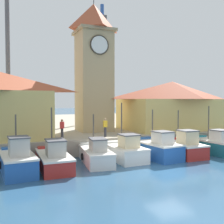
# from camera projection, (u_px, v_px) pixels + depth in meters

# --- Properties ---
(ground_plane) EXTENTS (300.00, 300.00, 0.00)m
(ground_plane) POSITION_uv_depth(u_px,v_px,m) (169.00, 171.00, 16.81)
(ground_plane) COLOR #2D567A
(quay_wharf) EXTENTS (120.00, 40.00, 1.37)m
(quay_wharf) POSITION_uv_depth(u_px,v_px,m) (71.00, 125.00, 41.18)
(quay_wharf) COLOR #A89E89
(quay_wharf) RESTS_ON ground
(fishing_boat_far_left) EXTENTS (2.24, 4.53, 3.66)m
(fishing_boat_far_left) POSITION_uv_depth(u_px,v_px,m) (17.00, 161.00, 16.29)
(fishing_boat_far_left) COLOR #2356A8
(fishing_boat_far_left) RESTS_ON ground
(fishing_boat_left_outer) EXTENTS (2.04, 4.95, 4.08)m
(fishing_boat_left_outer) POSITION_uv_depth(u_px,v_px,m) (54.00, 159.00, 17.38)
(fishing_boat_left_outer) COLOR #AD2823
(fishing_boat_left_outer) RESTS_ON ground
(fishing_boat_left_inner) EXTENTS (2.32, 5.06, 3.53)m
(fishing_boat_left_inner) POSITION_uv_depth(u_px,v_px,m) (95.00, 154.00, 19.05)
(fishing_boat_left_inner) COLOR silver
(fishing_boat_left_inner) RESTS_ON ground
(fishing_boat_mid_left) EXTENTS (2.28, 4.28, 4.38)m
(fishing_boat_mid_left) POSITION_uv_depth(u_px,v_px,m) (125.00, 151.00, 20.01)
(fishing_boat_mid_left) COLOR silver
(fishing_boat_mid_left) RESTS_ON ground
(fishing_boat_center) EXTENTS (2.48, 4.58, 3.83)m
(fishing_boat_center) POSITION_uv_depth(u_px,v_px,m) (157.00, 148.00, 20.65)
(fishing_boat_center) COLOR #2356A8
(fishing_boat_center) RESTS_ON ground
(fishing_boat_mid_right) EXTENTS (2.29, 4.27, 3.76)m
(fishing_boat_mid_right) POSITION_uv_depth(u_px,v_px,m) (182.00, 147.00, 21.48)
(fishing_boat_mid_right) COLOR #AD2823
(fishing_boat_mid_right) RESTS_ON ground
(fishing_boat_right_inner) EXTENTS (2.52, 4.38, 4.09)m
(fishing_boat_right_inner) POSITION_uv_depth(u_px,v_px,m) (213.00, 145.00, 22.70)
(fishing_boat_right_inner) COLOR #196B7F
(fishing_boat_right_inner) RESTS_ON ground
(clock_tower) EXTENTS (3.81, 3.81, 14.85)m
(clock_tower) POSITION_uv_depth(u_px,v_px,m) (94.00, 64.00, 27.40)
(clock_tower) COLOR tan
(clock_tower) RESTS_ON quay_wharf
(warehouse_right) EXTENTS (11.29, 7.37, 5.34)m
(warehouse_right) POSITION_uv_depth(u_px,v_px,m) (172.00, 105.00, 29.66)
(warehouse_right) COLOR tan
(warehouse_right) RESTS_ON quay_wharf
(port_crane_near) EXTENTS (3.38, 8.81, 18.00)m
(port_crane_near) POSITION_uv_depth(u_px,v_px,m) (102.00, 76.00, 40.92)
(port_crane_near) COLOR navy
(port_crane_near) RESTS_ON quay_wharf
(port_crane_far) EXTENTS (4.50, 8.56, 20.16)m
(port_crane_far) POSITION_uv_depth(u_px,v_px,m) (7.00, 63.00, 33.67)
(port_crane_far) COLOR #353539
(port_crane_far) RESTS_ON quay_wharf
(dock_worker_near_tower) EXTENTS (0.34, 0.22, 1.62)m
(dock_worker_near_tower) POSITION_uv_depth(u_px,v_px,m) (105.00, 127.00, 23.03)
(dock_worker_near_tower) COLOR #33333D
(dock_worker_near_tower) RESTS_ON quay_wharf
(dock_worker_along_quay) EXTENTS (0.34, 0.22, 1.62)m
(dock_worker_along_quay) POSITION_uv_depth(u_px,v_px,m) (62.00, 128.00, 21.96)
(dock_worker_along_quay) COLOR #33333D
(dock_worker_along_quay) RESTS_ON quay_wharf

